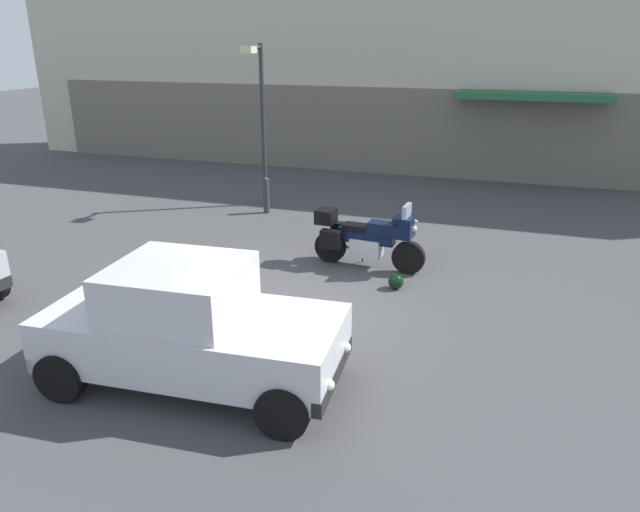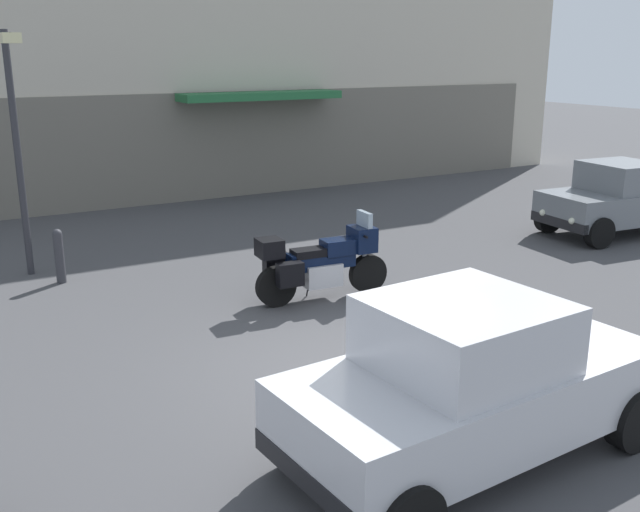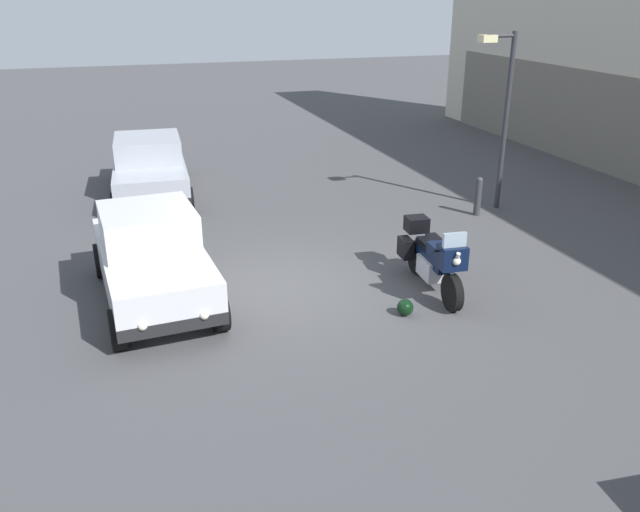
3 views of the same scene
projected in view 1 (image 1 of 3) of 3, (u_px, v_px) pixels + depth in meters
The scene contains 7 objects.
ground_plane at pixel (278, 312), 9.74m from camera, with size 80.00×80.00×0.00m, color #424244.
building_facade_rear at pixel (419, 22), 19.07m from camera, with size 29.45×3.40×9.66m.
motorcycle at pixel (367, 237), 11.49m from camera, with size 2.26×0.81×1.36m.
helmet at pixel (396, 282), 10.62m from camera, with size 0.28×0.28×0.28m, color black.
car_hatchback_near at pixel (190, 327), 7.50m from camera, with size 3.96×2.01×1.64m.
streetlamp_curbside at pixel (260, 108), 15.14m from camera, with size 0.28×0.94×4.17m.
bollard_curbside at pixel (266, 194), 15.19m from camera, with size 0.16×0.16×0.94m.
Camera 1 is at (3.45, -8.14, 4.25)m, focal length 32.99 mm.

